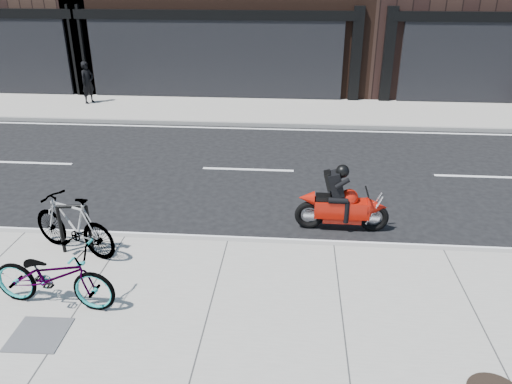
# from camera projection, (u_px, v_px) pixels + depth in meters

# --- Properties ---
(ground) EXTENTS (120.00, 120.00, 0.00)m
(ground) POSITION_uv_depth(u_px,v_px,m) (240.00, 202.00, 11.32)
(ground) COLOR black
(ground) RESTS_ON ground
(sidewalk_near) EXTENTS (60.00, 6.00, 0.13)m
(sidewalk_near) POSITION_uv_depth(u_px,v_px,m) (198.00, 355.00, 6.75)
(sidewalk_near) COLOR gray
(sidewalk_near) RESTS_ON ground
(sidewalk_far) EXTENTS (60.00, 3.50, 0.13)m
(sidewalk_far) POSITION_uv_depth(u_px,v_px,m) (263.00, 111.00, 18.34)
(sidewalk_far) COLOR gray
(sidewalk_far) RESTS_ON ground
(bike_rack) EXTENTS (0.56, 0.13, 0.94)m
(bike_rack) POSITION_uv_depth(u_px,v_px,m) (74.00, 225.00, 8.88)
(bike_rack) COLOR black
(bike_rack) RESTS_ON sidewalk_near
(bicycle_front) EXTENTS (2.01, 0.87, 1.03)m
(bicycle_front) POSITION_uv_depth(u_px,v_px,m) (53.00, 276.00, 7.47)
(bicycle_front) COLOR gray
(bicycle_front) RESTS_ON sidewalk_near
(bicycle_rear) EXTENTS (1.92, 1.18, 1.12)m
(bicycle_rear) POSITION_uv_depth(u_px,v_px,m) (73.00, 224.00, 8.88)
(bicycle_rear) COLOR gray
(bicycle_rear) RESTS_ON sidewalk_near
(motorcycle) EXTENTS (1.88, 0.42, 1.41)m
(motorcycle) POSITION_uv_depth(u_px,v_px,m) (346.00, 204.00, 9.91)
(motorcycle) COLOR black
(motorcycle) RESTS_ON ground
(pedestrian) EXTENTS (0.58, 0.67, 1.56)m
(pedestrian) POSITION_uv_depth(u_px,v_px,m) (88.00, 82.00, 18.82)
(pedestrian) COLOR black
(pedestrian) RESTS_ON sidewalk_far
(utility_grate) EXTENTS (0.77, 0.77, 0.02)m
(utility_grate) POSITION_uv_depth(u_px,v_px,m) (39.00, 334.00, 7.03)
(utility_grate) COLOR #525255
(utility_grate) RESTS_ON sidewalk_near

